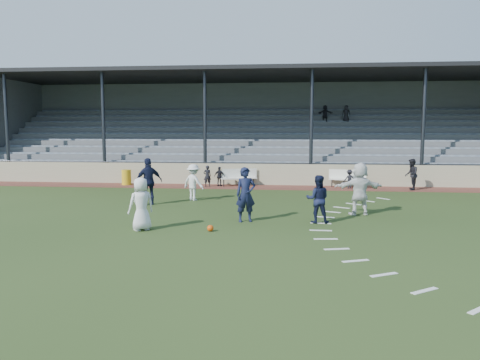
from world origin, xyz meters
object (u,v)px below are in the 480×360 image
object	(u,v)px
bench_right	(348,177)
player_navy_lead	(246,195)
trash_bin	(126,177)
official	(411,174)
player_white_lead	(141,204)
football	(210,228)
bench_left	(239,176)

from	to	relation	value
bench_right	player_navy_lead	distance (m)	10.74
trash_bin	player_navy_lead	size ratio (longest dim) A/B	0.45
player_navy_lead	bench_right	bearing A→B (deg)	46.31
bench_right	official	xyz separation A→B (m)	(3.15, -0.74, 0.25)
player_navy_lead	trash_bin	bearing A→B (deg)	110.63
bench_right	player_white_lead	xyz separation A→B (m)	(-7.78, -11.40, 0.26)
player_navy_lead	official	bearing A→B (deg)	30.83
trash_bin	football	xyz separation A→B (m)	(6.74, -11.18, -0.34)
trash_bin	bench_left	bearing A→B (deg)	1.74
trash_bin	official	bearing A→B (deg)	-2.14
bench_right	football	size ratio (longest dim) A/B	9.95
bench_right	player_white_lead	world-z (taller)	player_white_lead
football	player_white_lead	distance (m)	2.33
trash_bin	player_white_lead	distance (m)	12.12
trash_bin	player_navy_lead	distance (m)	12.27
football	player_navy_lead	world-z (taller)	player_navy_lead
player_white_lead	player_navy_lead	size ratio (longest dim) A/B	0.89
football	player_white_lead	size ratio (longest dim) A/B	0.12
bench_left	football	world-z (taller)	bench_left
football	bench_left	bearing A→B (deg)	91.74
player_white_lead	player_navy_lead	world-z (taller)	player_navy_lead
official	football	bearing A→B (deg)	-26.07
football	trash_bin	bearing A→B (deg)	121.08
player_white_lead	official	world-z (taller)	player_white_lead
official	bench_right	bearing A→B (deg)	-89.91
bench_right	football	distance (m)	12.65
official	player_navy_lead	bearing A→B (deg)	-27.54
bench_left	player_navy_lead	world-z (taller)	player_navy_lead
bench_left	player_navy_lead	size ratio (longest dim) A/B	1.06
bench_left	trash_bin	bearing A→B (deg)	161.35
trash_bin	official	size ratio (longest dim) A/B	0.52
bench_right	player_white_lead	distance (m)	13.80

